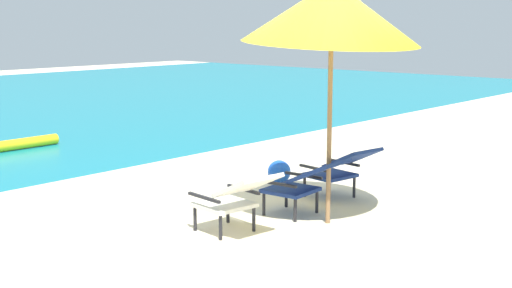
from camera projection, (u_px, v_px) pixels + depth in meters
ground_plane at (82, 166)px, 10.32m from camera, size 40.00×40.00×0.00m
swim_buoy at (14, 145)px, 11.58m from camera, size 1.60×0.18×0.18m
lounge_chair_left at (235, 196)px, 6.94m from camera, size 0.63×0.93×0.68m
lounge_chair_center at (304, 181)px, 7.59m from camera, size 0.60×0.91×0.68m
lounge_chair_right at (340, 167)px, 8.31m from camera, size 0.65×0.94×0.68m
beach_umbrella_center at (332, 12)px, 7.03m from camera, size 2.26×2.28×2.60m
beach_ball at (279, 172)px, 9.21m from camera, size 0.31×0.31×0.31m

